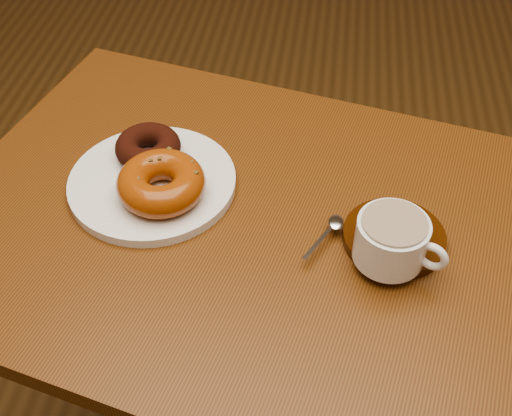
# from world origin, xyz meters

# --- Properties ---
(cafe_table) EXTENTS (0.95, 0.80, 0.78)m
(cafe_table) POSITION_xyz_m (-0.15, 0.15, 0.66)
(cafe_table) COLOR brown
(cafe_table) RESTS_ON ground
(donut_plate) EXTENTS (0.30, 0.30, 0.01)m
(donut_plate) POSITION_xyz_m (-0.28, 0.19, 0.79)
(donut_plate) COLOR white
(donut_plate) RESTS_ON cafe_table
(donut_cinnamon) EXTENTS (0.13, 0.13, 0.04)m
(donut_cinnamon) POSITION_xyz_m (-0.30, 0.24, 0.81)
(donut_cinnamon) COLOR #33110A
(donut_cinnamon) RESTS_ON donut_plate
(donut_caramel) EXTENTS (0.17, 0.17, 0.05)m
(donut_caramel) POSITION_xyz_m (-0.26, 0.16, 0.82)
(donut_caramel) COLOR #9C4611
(donut_caramel) RESTS_ON donut_plate
(saucer) EXTENTS (0.17, 0.17, 0.01)m
(saucer) POSITION_xyz_m (0.06, 0.13, 0.79)
(saucer) COLOR #351807
(saucer) RESTS_ON cafe_table
(coffee_cup) EXTENTS (0.11, 0.09, 0.06)m
(coffee_cup) POSITION_xyz_m (0.05, 0.09, 0.83)
(coffee_cup) COLOR white
(coffee_cup) RESTS_ON saucer
(teaspoon) EXTENTS (0.05, 0.09, 0.01)m
(teaspoon) POSITION_xyz_m (-0.02, 0.13, 0.80)
(teaspoon) COLOR silver
(teaspoon) RESTS_ON saucer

